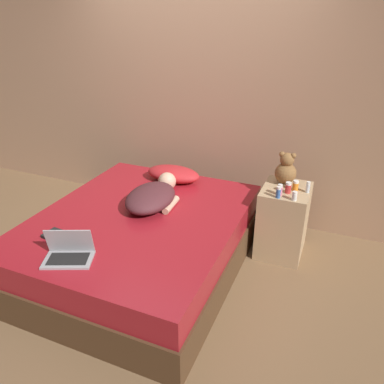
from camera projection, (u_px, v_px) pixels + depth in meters
name	position (u px, v px, depth m)	size (l,w,h in m)	color
ground_plane	(142.00, 265.00, 3.39)	(12.00, 12.00, 0.00)	brown
wall_back	(196.00, 94.00, 3.88)	(8.00, 0.06, 2.60)	tan
bed	(141.00, 242.00, 3.28)	(1.67, 2.00, 0.52)	#4C331E
nightstand	(283.00, 221.00, 3.46)	(0.41, 0.49, 0.66)	tan
pillow	(173.00, 174.00, 3.77)	(0.55, 0.30, 0.15)	red
person_lying	(153.00, 196.00, 3.31)	(0.43, 0.75, 0.17)	#4C2328
laptop	(69.00, 253.00, 2.59)	(0.38, 0.32, 0.21)	#9E9EA3
teddy_bear	(286.00, 170.00, 3.37)	(0.19, 0.19, 0.30)	brown
bottle_red	(288.00, 188.00, 3.22)	(0.05, 0.05, 0.10)	#B72D2D
bottle_blue	(278.00, 192.00, 3.13)	(0.04, 0.04, 0.10)	#3866B2
bottle_orange	(295.00, 186.00, 3.26)	(0.05, 0.05, 0.09)	orange
bottle_pink	(280.00, 190.00, 3.18)	(0.04, 0.04, 0.10)	pink
bottle_white	(295.00, 196.00, 3.10)	(0.04, 0.04, 0.08)	white
bottle_clear	(308.00, 187.00, 3.22)	(0.03, 0.03, 0.10)	silver
book	(57.00, 236.00, 2.86)	(0.21, 0.16, 0.02)	black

